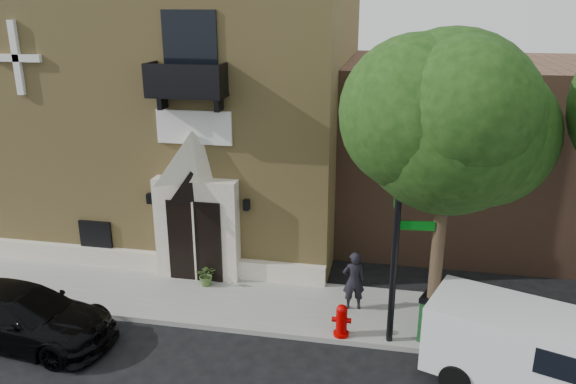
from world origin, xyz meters
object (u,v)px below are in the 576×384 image
pedestrian_near (354,281)px  black_sedan (22,316)px  street_sign (397,228)px  dumpster (461,321)px  fire_hydrant (342,320)px  cargo_van (547,354)px

pedestrian_near → black_sedan: bearing=5.1°
street_sign → black_sedan: bearing=-175.3°
black_sedan → dumpster: 11.22m
black_sedan → fire_hydrant: black_sedan is taller
street_sign → pedestrian_near: size_ratio=3.59×
street_sign → fire_hydrant: (-1.26, -0.03, -2.67)m
black_sedan → pedestrian_near: (8.28, 3.00, 0.29)m
fire_hydrant → street_sign: bearing=1.6°
dumpster → pedestrian_near: size_ratio=1.26×
street_sign → pedestrian_near: 2.86m
street_sign → fire_hydrant: size_ratio=6.94×
cargo_van → pedestrian_near: size_ratio=2.96×
black_sedan → cargo_van: bearing=-83.3°
fire_hydrant → dumpster: size_ratio=0.41×
street_sign → fire_hydrant: street_sign is taller
dumpster → fire_hydrant: bearing=-154.7°
black_sedan → pedestrian_near: 8.81m
cargo_van → black_sedan: bearing=-159.1°
dumpster → street_sign: bearing=-152.8°
black_sedan → cargo_van: cargo_van is taller
street_sign → dumpster: size_ratio=2.85×
cargo_van → street_sign: (-3.37, 1.37, 2.17)m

